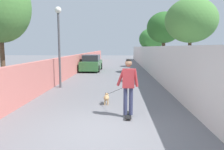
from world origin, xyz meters
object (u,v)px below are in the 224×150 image
Objects in this scene: tree_right_far at (164,28)px; dog at (107,97)px; tree_right_distant at (191,21)px; lamp_post at (59,33)px; person_skateboarder at (128,82)px; car_near at (92,63)px; tree_right_near at (151,39)px; skateboard at (128,115)px.

tree_right_far is 2.80× the size of dog.
lamp_post is at bearing 98.97° from tree_right_distant.
tree_right_far is 9.77m from lamp_post.
tree_right_far reaches higher than person_skateboarder.
car_near is at bearing 12.51° from person_skateboarder.
dog is (-16.18, 4.02, -2.89)m from tree_right_near.
tree_right_far is (-6.00, -0.18, 0.73)m from tree_right_near.
skateboard is (-11.75, 3.39, -3.83)m from tree_right_far.
person_skateboarder is (-5.07, -3.67, -1.88)m from lamp_post.
tree_right_near is 18.15m from person_skateboarder.
tree_right_near is 11.54m from tree_right_distant.
skateboard is at bearing 148.27° from tree_right_distant.
skateboard is 0.43× the size of dog.
tree_right_distant is 10.73m from car_near.
tree_right_near reaches higher than skateboard.
tree_right_near is 18.31m from skateboard.
tree_right_far is 1.19× the size of car_near.
lamp_post is at bearing 176.09° from car_near.
dog is 0.43× the size of car_near.
lamp_post is 2.39× the size of dog.
car_near is (12.26, 2.26, 0.44)m from dog.
tree_right_far is at bearing -22.43° from dog.
tree_right_near is 0.86× the size of tree_right_distant.
person_skateboarder reaches higher than car_near.
skateboard is 0.18× the size of car_near.
lamp_post is 5.29m from dog.
lamp_post reaches higher than skateboard.
car_near is (8.77, -0.60, -2.33)m from lamp_post.
tree_right_near is 0.84× the size of tree_right_far.
tree_right_near is 1.00× the size of car_near.
tree_right_distant is 1.17× the size of car_near.
car_near is at bearing -3.91° from lamp_post.
lamp_post is 2.45× the size of person_skateboarder.
car_near is (7.58, 6.94, -3.10)m from tree_right_distant.
lamp_post is (-12.69, 6.88, -0.12)m from tree_right_near.
tree_right_distant is at bearing -31.73° from person_skateboarder.
lamp_post reaches higher than tree_right_near.
lamp_post reaches higher than car_near.
lamp_post is at bearing 35.93° from person_skateboarder.
dog is at bearing 157.57° from tree_right_far.
skateboard is 0.44× the size of person_skateboarder.
lamp_post is at bearing 133.43° from tree_right_far.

